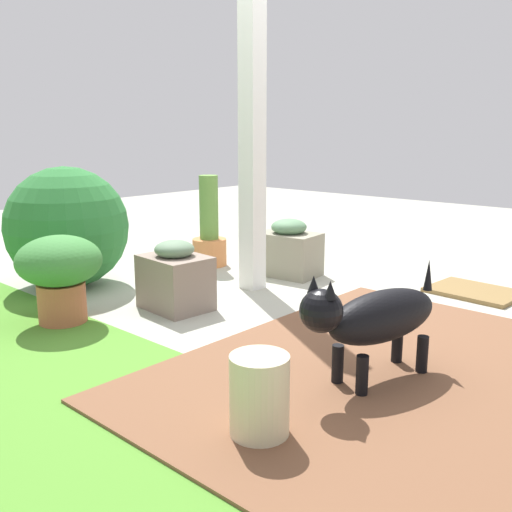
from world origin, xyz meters
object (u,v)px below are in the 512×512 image
Objects in this scene: stone_planter_nearest at (289,250)px; round_shrub at (67,227)px; terracotta_pot_broad at (60,269)px; terracotta_pot_tall at (209,234)px; stone_planter_mid at (175,278)px; ceramic_urn at (259,397)px; doormat at (475,292)px; dog at (374,317)px; porch_pillar at (252,110)px.

round_shrub is at bearing 53.39° from stone_planter_nearest.
stone_planter_nearest is 0.94× the size of terracotta_pot_broad.
stone_planter_mid is at bearing 126.27° from terracotta_pot_tall.
ceramic_urn reaches higher than doormat.
dog is at bearing 153.57° from terracotta_pot_tall.
round_shrub is at bearing -15.00° from ceramic_urn.
porch_pillar is 3.31× the size of terracotta_pot_tall.
porch_pillar reaches higher than doormat.
terracotta_pot_tall is (0.73, -1.00, 0.07)m from stone_planter_mid.
doormat is at bearing -143.65° from porch_pillar.
stone_planter_nearest is 0.57× the size of round_shrub.
dog is 2.45× the size of ceramic_urn.
round_shrub is 1.15× the size of terracotta_pot_tall.
porch_pillar reaches higher than round_shrub.
porch_pillar reaches higher than terracotta_pot_tall.
stone_planter_nearest is 1.18m from stone_planter_mid.
stone_planter_nearest is 0.75m from terracotta_pot_tall.
round_shrub reaches higher than terracotta_pot_broad.
stone_planter_nearest is 0.63× the size of dog.
terracotta_pot_broad reaches higher than stone_planter_nearest.
terracotta_pot_tall is at bearing 17.79° from doormat.
round_shrub is 2.70× the size of ceramic_urn.
stone_planter_mid is at bearing -115.36° from terracotta_pot_broad.
dog is 1.35× the size of doormat.
stone_planter_mid is 1.05m from round_shrub.
porch_pillar is 2.04m from doormat.
round_shrub is 2.59m from ceramic_urn.
ceramic_urn is (-1.78, 0.20, -0.17)m from terracotta_pot_broad.
porch_pillar is at bearing -29.11° from dog.
dog reaches higher than stone_planter_nearest.
ceramic_urn is (-1.44, 1.54, -1.12)m from porch_pillar.
terracotta_pot_broad is (0.34, 1.34, -0.95)m from porch_pillar.
terracotta_pot_tall is at bearing -26.43° from dog.
ceramic_urn is at bearing 140.29° from terracotta_pot_tall.
terracotta_pot_tall is at bearing -20.75° from porch_pillar.
porch_pillar is 7.75× the size of ceramic_urn.
ceramic_urn is (0.07, 0.70, -0.16)m from dog.
round_shrub is 1.49× the size of doormat.
porch_pillar is 5.07× the size of stone_planter_nearest.
terracotta_pot_tall reaches higher than stone_planter_nearest.
terracotta_pot_broad is at bearing 64.64° from stone_planter_mid.
dog is (-2.28, 1.13, 0.04)m from terracotta_pot_tall.
round_shrub is at bearing -33.48° from terracotta_pot_broad.
terracotta_pot_tall is 2.34× the size of ceramic_urn.
stone_planter_nearest is 1.85m from terracotta_pot_broad.
round_shrub is 1.21m from terracotta_pot_tall.
porch_pillar is at bearing -92.71° from stone_planter_mid.
stone_planter_mid is at bearing -29.53° from ceramic_urn.
terracotta_pot_broad is 1.62× the size of ceramic_urn.
round_shrub reaches higher than terracotta_pot_tall.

